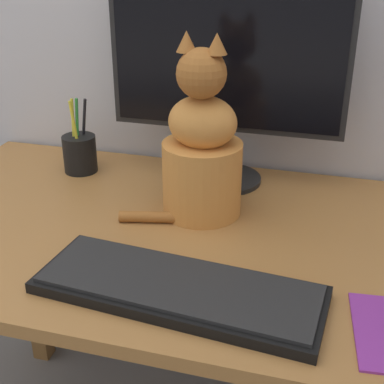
# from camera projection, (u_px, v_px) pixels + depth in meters

# --- Properties ---
(desk) EXTENTS (1.23, 0.67, 0.71)m
(desk) POSITION_uv_depth(u_px,v_px,m) (191.00, 274.00, 1.06)
(desk) COLOR #A87038
(desk) RESTS_ON ground_plane
(monitor) EXTENTS (0.51, 0.17, 0.47)m
(monitor) POSITION_uv_depth(u_px,v_px,m) (227.00, 63.00, 1.11)
(monitor) COLOR black
(monitor) RESTS_ON desk
(keyboard) EXTENTS (0.46, 0.20, 0.02)m
(keyboard) POSITION_uv_depth(u_px,v_px,m) (178.00, 288.00, 0.83)
(keyboard) COLOR black
(keyboard) RESTS_ON desk
(cat) EXTENTS (0.24, 0.18, 0.36)m
(cat) POSITION_uv_depth(u_px,v_px,m) (202.00, 151.00, 1.03)
(cat) COLOR #D6893D
(cat) RESTS_ON desk
(pen_cup) EXTENTS (0.08, 0.08, 0.18)m
(pen_cup) POSITION_uv_depth(u_px,v_px,m) (80.00, 153.00, 1.25)
(pen_cup) COLOR black
(pen_cup) RESTS_ON desk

